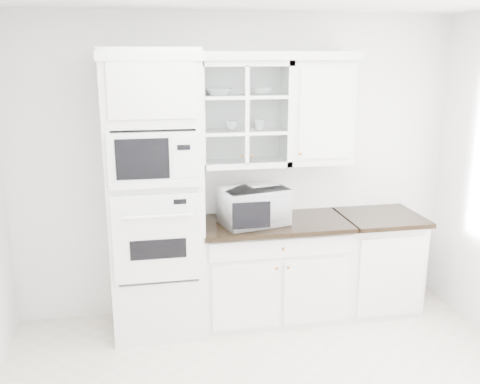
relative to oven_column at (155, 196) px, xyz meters
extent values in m
cube|color=white|center=(0.75, 0.32, 0.15)|extent=(4.00, 0.02, 2.70)
cube|color=white|center=(0.00, 0.01, 0.00)|extent=(0.76, 0.65, 2.40)
cube|color=white|center=(0.00, -0.33, -0.26)|extent=(0.70, 0.03, 0.72)
cube|color=black|center=(0.00, -0.35, -0.34)|extent=(0.44, 0.01, 0.16)
cube|color=white|center=(0.00, -0.33, 0.37)|extent=(0.70, 0.03, 0.43)
cube|color=black|center=(-0.09, -0.35, 0.39)|extent=(0.40, 0.01, 0.31)
cube|color=white|center=(1.03, 0.03, -0.76)|extent=(1.30, 0.60, 0.88)
cube|color=black|center=(1.03, 0.00, -0.30)|extent=(1.32, 0.67, 0.04)
cube|color=white|center=(2.03, 0.03, -0.76)|extent=(0.70, 0.60, 0.88)
cube|color=black|center=(2.03, 0.00, -0.30)|extent=(0.72, 0.67, 0.04)
cube|color=white|center=(0.78, 0.17, 0.65)|extent=(0.80, 0.33, 0.90)
cube|color=white|center=(0.78, 0.17, 0.50)|extent=(0.74, 0.29, 0.02)
cube|color=white|center=(0.78, 0.17, 0.80)|extent=(0.74, 0.29, 0.02)
cube|color=white|center=(1.46, 0.17, 0.65)|extent=(0.55, 0.33, 0.90)
cube|color=white|center=(0.68, 0.14, 1.14)|extent=(2.14, 0.38, 0.07)
imported|color=white|center=(0.83, -0.01, -0.12)|extent=(0.64, 0.57, 0.32)
imported|color=white|center=(0.57, 0.17, 0.84)|extent=(0.25, 0.25, 0.06)
imported|color=white|center=(0.94, 0.17, 0.84)|extent=(0.22, 0.22, 0.06)
imported|color=white|center=(0.68, 0.16, 0.55)|extent=(0.12, 0.12, 0.08)
imported|color=white|center=(0.92, 0.18, 0.56)|extent=(0.11, 0.11, 0.09)
camera|label=1|loc=(-0.10, -4.35, 1.16)|focal=40.00mm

